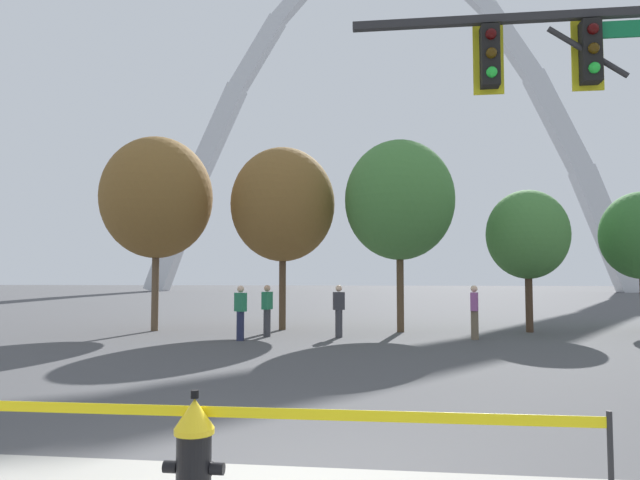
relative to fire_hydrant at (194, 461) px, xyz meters
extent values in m
plane|color=#474749|center=(0.29, 0.99, -0.47)|extent=(240.00, 240.00, 0.00)
cylinder|color=black|center=(0.00, -0.01, -0.11)|extent=(0.26, 0.26, 0.62)
cylinder|color=gold|center=(0.00, -0.01, 0.22)|extent=(0.30, 0.30, 0.04)
cone|color=gold|center=(0.00, -0.01, 0.35)|extent=(0.30, 0.30, 0.22)
cylinder|color=black|center=(0.00, -0.01, 0.49)|extent=(0.06, 0.06, 0.06)
cylinder|color=black|center=(-0.18, -0.01, -0.04)|extent=(0.10, 0.09, 0.09)
cylinder|color=black|center=(0.18, -0.01, -0.04)|extent=(0.10, 0.09, 0.09)
cylinder|color=black|center=(0.00, 0.19, -0.14)|extent=(0.13, 0.14, 0.13)
cylinder|color=black|center=(0.00, 0.27, -0.14)|extent=(0.15, 0.03, 0.15)
cylinder|color=#232326|center=(2.97, 0.09, -0.02)|extent=(0.04, 0.04, 0.90)
cube|color=yellow|center=(0.43, 0.06, 0.35)|extent=(5.09, 0.06, 0.08)
cube|color=#232326|center=(3.32, 4.22, 5.13)|extent=(4.80, 0.12, 0.12)
cylinder|color=#232326|center=(4.28, 4.22, 4.58)|extent=(1.11, 0.08, 0.81)
cube|color=black|center=(4.32, 4.22, 4.58)|extent=(0.26, 0.24, 0.90)
cube|color=gold|center=(4.32, 4.36, 4.58)|extent=(0.44, 0.03, 1.04)
sphere|color=#360606|center=(4.32, 4.09, 4.86)|extent=(0.16, 0.16, 0.16)
sphere|color=#392706|center=(4.32, 4.09, 4.58)|extent=(0.16, 0.16, 0.16)
sphere|color=green|center=(4.32, 4.09, 4.30)|extent=(0.16, 0.16, 0.16)
cube|color=black|center=(2.92, 4.22, 4.58)|extent=(0.26, 0.24, 0.90)
cube|color=gold|center=(2.92, 4.36, 4.58)|extent=(0.44, 0.03, 1.04)
sphere|color=#360606|center=(2.92, 4.09, 4.86)|extent=(0.16, 0.16, 0.16)
sphere|color=#392706|center=(2.92, 4.09, 4.58)|extent=(0.16, 0.16, 0.16)
sphere|color=green|center=(2.92, 4.09, 4.30)|extent=(0.16, 0.16, 0.16)
cube|color=#0F6638|center=(4.92, 4.20, 4.88)|extent=(0.90, 0.04, 0.24)
cube|color=silver|center=(-26.75, 68.74, 7.01)|extent=(7.88, 2.60, 15.92)
cube|color=silver|center=(-21.35, 68.74, 20.46)|extent=(7.57, 2.32, 13.01)
cube|color=silver|center=(-15.94, 68.74, 30.92)|extent=(7.21, 2.05, 10.11)
cube|color=silver|center=(16.51, 68.74, 30.92)|extent=(7.21, 2.05, 10.11)
cube|color=silver|center=(21.92, 68.74, 20.46)|extent=(7.57, 2.32, 13.01)
cube|color=silver|center=(27.32, 68.74, 7.01)|extent=(7.88, 2.60, 15.92)
cylinder|color=brown|center=(-6.59, 14.71, 0.97)|extent=(0.24, 0.24, 2.87)
ellipsoid|color=brown|center=(-6.59, 14.71, 4.12)|extent=(3.83, 3.83, 4.21)
cylinder|color=brown|center=(-2.33, 15.67, 0.91)|extent=(0.24, 0.24, 2.75)
ellipsoid|color=brown|center=(-2.33, 15.67, 3.94)|extent=(3.67, 3.67, 4.04)
cylinder|color=brown|center=(1.76, 15.36, 0.93)|extent=(0.24, 0.24, 2.78)
ellipsoid|color=#427A38|center=(1.76, 15.36, 3.99)|extent=(3.71, 3.71, 4.08)
cylinder|color=#473323|center=(6.03, 15.81, 0.56)|extent=(0.24, 0.24, 2.05)
ellipsoid|color=#427A38|center=(6.03, 15.81, 2.81)|extent=(2.73, 2.73, 3.00)
cylinder|color=brown|center=(3.89, 13.25, -0.05)|extent=(0.22, 0.22, 0.84)
cube|color=#995193|center=(3.89, 13.25, 0.64)|extent=(0.27, 0.38, 0.54)
sphere|color=beige|center=(3.89, 13.25, 1.02)|extent=(0.20, 0.20, 0.20)
cylinder|color=#38383D|center=(-0.14, 13.38, -0.05)|extent=(0.22, 0.22, 0.84)
cube|color=#333338|center=(-0.14, 13.38, 0.64)|extent=(0.38, 0.28, 0.54)
sphere|color=beige|center=(-0.14, 13.38, 1.02)|extent=(0.20, 0.20, 0.20)
cylinder|color=#232847|center=(-2.89, 12.13, -0.05)|extent=(0.22, 0.22, 0.84)
cube|color=#23754C|center=(-2.89, 12.13, 0.64)|extent=(0.39, 0.35, 0.54)
sphere|color=beige|center=(-2.89, 12.13, 1.02)|extent=(0.20, 0.20, 0.20)
cylinder|color=#38383D|center=(-2.36, 13.30, -0.05)|extent=(0.22, 0.22, 0.84)
cube|color=#23754C|center=(-2.36, 13.30, 0.64)|extent=(0.31, 0.39, 0.54)
sphere|color=tan|center=(-2.36, 13.30, 1.02)|extent=(0.20, 0.20, 0.20)
camera|label=1|loc=(1.47, -4.23, 1.37)|focal=32.31mm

